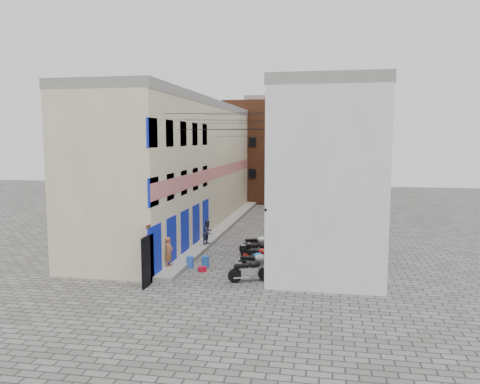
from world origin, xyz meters
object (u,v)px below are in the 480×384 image
Objects in this scene: motorcycle_a at (250,269)px; water_jug_near at (190,262)px; water_jug_far at (205,262)px; motorcycle_g at (265,242)px; person_b at (208,232)px; motorcycle_e at (259,249)px; motorcycle_f at (258,244)px; motorcycle_d at (260,255)px; red_crate at (202,269)px; person_a at (169,252)px; motorcycle_b at (256,262)px; motorcycle_c at (255,259)px.

water_jug_near is (-3.29, 1.71, -0.30)m from motorcycle_a.
water_jug_near is 0.76m from water_jug_far.
person_b reaches higher than motorcycle_g.
motorcycle_f reaches higher than motorcycle_e.
person_b reaches higher than motorcycle_d.
motorcycle_a reaches higher than water_jug_far.
motorcycle_g is at bearing 62.57° from red_crate.
person_a reaches higher than motorcycle_d.
motorcycle_d is at bearing 11.85° from motorcycle_e.
motorcycle_g is at bearing -173.50° from motorcycle_d.
motorcycle_b is at bearing -13.94° from motorcycle_f.
motorcycle_e is at bearing 49.48° from red_crate.
motorcycle_b is at bearing -25.47° from motorcycle_c.
motorcycle_f is 0.87m from motorcycle_g.
motorcycle_a is at bearing 2.79° from motorcycle_d.
motorcycle_f is 4.37m from red_crate.
person_a is 1.01× the size of person_b.
motorcycle_g is (-0.15, 2.96, -0.01)m from motorcycle_d.
motorcycle_f is at bearing -170.22° from motorcycle_e.
red_crate is (0.93, -4.68, -0.84)m from person_b.
motorcycle_d reaches higher than water_jug_far.
motorcycle_a reaches higher than motorcycle_c.
motorcycle_e is 3.45× the size of water_jug_near.
person_a is (-4.12, -1.88, 0.43)m from motorcycle_d.
water_jug_far is at bearing -57.32° from motorcycle_f.
motorcycle_a reaches higher than water_jug_near.
water_jug_far is (0.73, 0.22, 0.00)m from water_jug_near.
motorcycle_a reaches higher than motorcycle_g.
person_b is at bearing -127.27° from motorcycle_f.
motorcycle_d is at bearing 18.21° from water_jug_near.
motorcycle_a is at bearing -35.75° from motorcycle_c.
motorcycle_e is 3.42× the size of water_jug_far.
water_jug_far is at bearing -67.82° from motorcycle_d.
motorcycle_c is at bearing -119.16° from person_b.
motorcycle_a is at bearing -129.65° from person_b.
motorcycle_c is at bearing -167.31° from motorcycle_b.
motorcycle_f is 1.51× the size of person_b.
motorcycle_d is (-0.09, 1.79, -0.09)m from motorcycle_b.
red_crate is (-2.39, -4.61, -0.40)m from motorcycle_g.
motorcycle_e is 1.36× the size of person_b.
water_jug_far is 1.51× the size of red_crate.
motorcycle_a is 2.01m from motorcycle_c.
water_jug_near is (-3.33, -1.09, -0.25)m from motorcycle_d.
motorcycle_a is 0.93× the size of motorcycle_f.
motorcycle_f is (-0.34, 4.92, 0.04)m from motorcycle_a.
person_a is (-3.97, -4.83, 0.44)m from motorcycle_g.
person_b reaches higher than motorcycle_c.
motorcycle_a is 1.03× the size of motorcycle_e.
water_jug_near is 0.97m from red_crate.
motorcycle_d is 1.29× the size of person_b.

